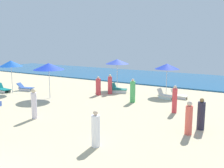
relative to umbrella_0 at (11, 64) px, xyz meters
The scene contains 19 objects.
ocean 17.85m from the umbrella_0, 53.44° to the left, with size 60.00×10.47×0.12m, color #1C5B8F.
umbrella_0 is the anchor object (origin of this frame).
lounge_chair_0_0 2.50m from the umbrella_0, 82.46° to the left, with size 1.54×0.91×0.66m.
lounge_chair_0_1 2.43m from the umbrella_0, 168.21° to the right, with size 1.56×0.76×0.71m.
umbrella_1 12.70m from the umbrella_0, 27.02° to the left, with size 1.93×1.93×2.52m.
lounge_chair_1_0 12.69m from the umbrella_0, 20.92° to the left, with size 1.35×0.80×0.73m.
lounge_chair_1_1 13.68m from the umbrella_0, 22.04° to the left, with size 1.25×0.67×0.69m.
umbrella_3 8.92m from the umbrella_0, 41.14° to the left, with size 2.09×2.09×2.70m.
lounge_chair_3_0 9.07m from the umbrella_0, 31.11° to the left, with size 1.55×1.17×0.77m.
lounge_chair_3_1 9.11m from the umbrella_0, 34.32° to the left, with size 1.57×0.88×0.67m.
umbrella_4 4.06m from the umbrella_0, ahead, with size 2.31×2.31×2.65m.
beachgoer_0 8.34m from the umbrella_0, 27.90° to the left, with size 0.49×0.49×1.61m.
beachgoer_1 7.49m from the umbrella_0, 23.89° to the left, with size 0.54×0.54×1.50m.
beachgoer_2 10.45m from the umbrella_0, 12.25° to the left, with size 0.40×0.40×1.68m.
beachgoer_3 15.54m from the umbrella_0, ahead, with size 0.50×0.50×1.57m.
beachgoer_4 13.56m from the umbrella_0, ahead, with size 0.41×0.41×1.67m.
beachgoer_5 13.41m from the umbrella_0, 23.94° to the right, with size 0.46×0.46×1.53m.
beachgoer_6 8.29m from the umbrella_0, 29.73° to the right, with size 0.41×0.41×1.71m.
beachgoer_7 15.31m from the umbrella_0, ahead, with size 0.41×0.41×1.59m.
Camera 1 is at (7.23, -2.92, 4.31)m, focal length 40.47 mm.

